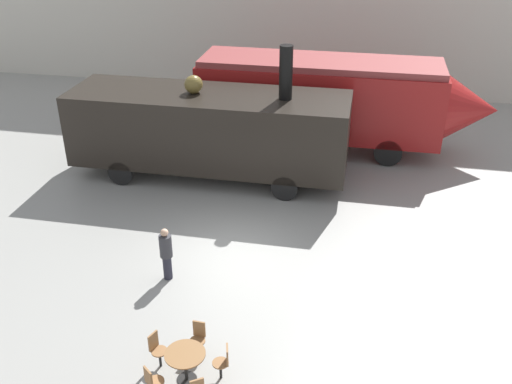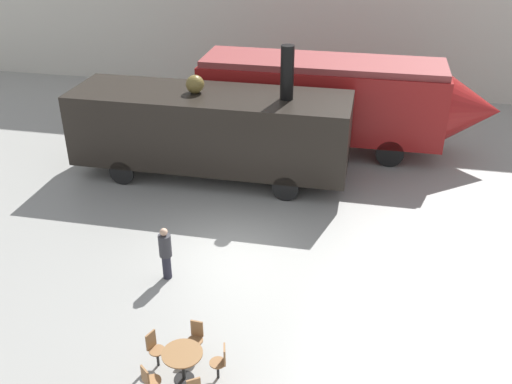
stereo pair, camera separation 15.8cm
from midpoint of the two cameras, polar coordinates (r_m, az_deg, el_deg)
ground_plane at (r=16.64m, az=-2.26°, el=-6.28°), size 80.00×80.00×0.00m
backdrop_wall at (r=29.20m, az=5.10°, el=18.51°), size 44.00×0.15×9.00m
streamlined_locomotive at (r=22.74m, az=8.86°, el=9.19°), size 11.38×2.73×3.61m
steam_locomotive at (r=20.39m, az=-4.32°, el=6.43°), size 9.80×2.87×4.92m
cafe_table_near at (r=12.69m, az=-6.99°, el=-16.19°), size 0.88×0.88×0.75m
cafe_chair_0 at (r=13.16m, az=-9.80°, el=-15.00°), size 0.39×0.38×0.87m
cafe_chair_1 at (r=12.49m, az=-10.25°, el=-18.00°), size 0.40×0.41×0.87m
cafe_chair_3 at (r=12.72m, az=-3.16°, el=-16.43°), size 0.38×0.36×0.87m
cafe_chair_4 at (r=13.29m, az=-5.66°, el=-14.13°), size 0.36×0.36×0.87m
visitor_person at (r=15.44m, az=-8.75°, el=-5.92°), size 0.34×0.34×1.57m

